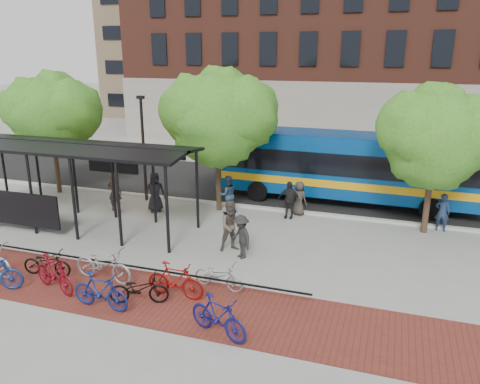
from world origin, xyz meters
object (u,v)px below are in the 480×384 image
(bus_shelter, at_px, (68,156))
(bike_8, at_px, (139,289))
(bike_4, at_px, (47,263))
(pedestrian_8, at_px, (232,226))
(bus, at_px, (345,163))
(bike_5, at_px, (54,274))
(bike_6, at_px, (103,265))
(pedestrian_0, at_px, (155,192))
(pedestrian_1, at_px, (115,192))
(pedestrian_6, at_px, (299,198))
(pedestrian_4, at_px, (289,200))
(bike_7, at_px, (100,291))
(pedestrian_2, at_px, (228,194))
(pedestrian_7, at_px, (442,212))
(bike_9, at_px, (175,280))
(tree_b, at_px, (220,114))
(tree_a, at_px, (53,111))
(bike_10, at_px, (219,276))
(pedestrian_9, at_px, (241,237))
(bike_11, at_px, (218,317))
(tree_c, at_px, (438,134))
(lamp_post_left, at_px, (143,146))

(bus_shelter, distance_m, bike_8, 8.12)
(bike_4, xyz_separation_m, pedestrian_8, (5.10, 3.86, 0.52))
(bus, xyz_separation_m, bike_5, (-7.39, -11.94, -1.36))
(bike_6, distance_m, pedestrian_0, 6.89)
(pedestrian_1, xyz_separation_m, pedestrian_6, (8.18, 2.15, -0.15))
(bus, relative_size, pedestrian_1, 6.76)
(pedestrian_4, bearing_deg, bike_7, -108.31)
(pedestrian_2, xyz_separation_m, pedestrian_7, (9.11, 0.69, -0.07))
(pedestrian_1, distance_m, pedestrian_7, 14.29)
(bike_7, height_order, pedestrian_0, pedestrian_0)
(bus_shelter, bearing_deg, pedestrian_4, 23.76)
(bike_4, xyz_separation_m, pedestrian_2, (3.50, 7.79, 0.44))
(pedestrian_7, bearing_deg, bus, -25.02)
(bike_5, relative_size, bike_9, 1.03)
(pedestrian_8, bearing_deg, bus, 31.23)
(bike_4, relative_size, pedestrian_6, 1.07)
(bike_8, bearing_deg, tree_b, -14.89)
(tree_b, bearing_deg, bike_5, -103.46)
(bike_8, relative_size, pedestrian_0, 0.94)
(pedestrian_6, bearing_deg, bus_shelter, 51.74)
(bus, distance_m, bike_8, 12.71)
(bus, relative_size, bike_8, 7.18)
(tree_a, xyz_separation_m, bike_4, (5.94, -8.12, -3.80))
(bike_10, xyz_separation_m, pedestrian_0, (-5.43, 5.99, 0.48))
(bike_5, height_order, pedestrian_4, pedestrian_4)
(bus_shelter, bearing_deg, bus, 33.27)
(tree_a, bearing_deg, bike_5, -52.25)
(tree_b, relative_size, bike_10, 3.84)
(bike_9, distance_m, pedestrian_7, 11.60)
(bike_9, xyz_separation_m, pedestrian_9, (0.98, 3.29, 0.25))
(pedestrian_1, bearing_deg, bike_4, 99.74)
(bike_6, bearing_deg, pedestrian_6, -24.57)
(bus, bearing_deg, bike_6, -118.62)
(bike_11, relative_size, pedestrian_1, 1.00)
(tree_a, bearing_deg, tree_b, 0.00)
(bus_shelter, xyz_separation_m, bike_9, (6.81, -4.24, -2.44))
(tree_c, relative_size, bus, 0.47)
(bike_7, distance_m, bike_11, 3.69)
(pedestrian_1, relative_size, pedestrian_8, 0.96)
(bike_9, bearing_deg, pedestrian_2, 9.85)
(pedestrian_1, bearing_deg, pedestrian_2, -168.43)
(bike_4, xyz_separation_m, pedestrian_1, (-1.53, 6.42, 0.49))
(bike_7, xyz_separation_m, pedestrian_8, (2.19, 5.09, 0.41))
(bus, relative_size, bike_10, 7.45)
(bike_5, relative_size, bike_10, 1.14)
(pedestrian_0, xyz_separation_m, pedestrian_9, (5.37, -3.60, -0.12))
(tree_a, xyz_separation_m, pedestrian_9, (11.57, -4.77, -3.43))
(bike_7, bearing_deg, pedestrian_4, -17.36)
(bike_8, bearing_deg, lamp_post_left, 8.59)
(tree_b, height_order, pedestrian_0, tree_b)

